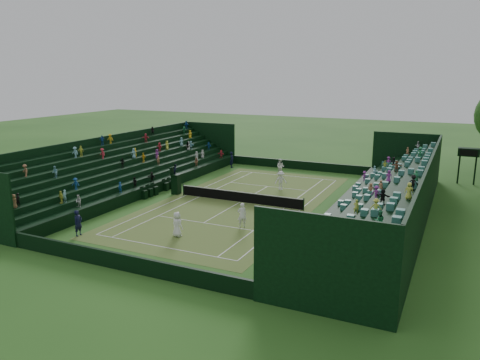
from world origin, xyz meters
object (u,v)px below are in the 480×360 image
(umpire_chair, at_px, (176,181))
(player_near_west, at_px, (177,224))
(player_far_west, at_px, (280,167))
(player_near_east, at_px, (242,215))
(tennis_net, at_px, (240,196))
(player_far_east, at_px, (281,181))

(umpire_chair, relative_size, player_near_west, 1.60)
(player_far_west, bearing_deg, umpire_chair, -119.52)
(player_near_east, bearing_deg, player_far_west, -115.55)
(player_near_east, bearing_deg, tennis_net, -100.91)
(umpire_chair, xyz_separation_m, player_far_west, (5.73, 12.26, -0.33))
(tennis_net, relative_size, player_far_east, 6.37)
(umpire_chair, xyz_separation_m, player_far_east, (8.25, 5.66, -0.29))
(umpire_chair, xyz_separation_m, player_near_east, (9.64, -6.06, -0.29))
(player_far_west, relative_size, player_far_east, 0.95)
(player_near_west, distance_m, player_near_east, 4.91)
(player_near_east, bearing_deg, player_near_west, 12.41)
(player_far_west, xyz_separation_m, player_far_east, (2.52, -6.60, 0.04))
(player_far_east, bearing_deg, player_near_west, -132.01)
(player_near_west, bearing_deg, tennis_net, -77.60)
(player_near_west, distance_m, player_far_west, 22.10)
(tennis_net, relative_size, player_near_west, 6.62)
(umpire_chair, height_order, player_near_east, umpire_chair)
(player_near_east, xyz_separation_m, player_far_west, (-3.91, 18.33, -0.05))
(umpire_chair, distance_m, player_near_east, 11.39)
(tennis_net, xyz_separation_m, player_near_west, (-0.14, -9.76, 0.36))
(player_near_west, height_order, player_near_east, player_near_east)
(tennis_net, distance_m, player_far_west, 12.37)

